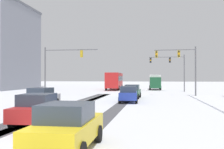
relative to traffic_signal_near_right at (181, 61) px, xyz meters
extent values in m
cube|color=#4C4C51|center=(-10.34, -13.05, -4.61)|extent=(0.72, 32.99, 0.01)
cube|color=#4C4C51|center=(-6.54, -13.05, -4.61)|extent=(1.08, 32.99, 0.01)
cube|color=#4C4C51|center=(-11.33, -13.05, -4.61)|extent=(0.78, 32.99, 0.01)
cube|color=#4C4C51|center=(-10.35, -13.05, -4.61)|extent=(1.11, 32.99, 0.01)
cylinder|color=#56565B|center=(1.81, -0.06, -1.36)|extent=(0.18, 0.18, 6.50)
cylinder|color=#56565B|center=(-0.80, 0.05, 1.49)|extent=(5.23, 0.33, 0.12)
cube|color=#B79319|center=(-0.28, 0.03, 0.94)|extent=(0.33, 0.25, 0.90)
sphere|color=black|center=(-0.29, -0.13, 1.24)|extent=(0.20, 0.20, 0.20)
sphere|color=orange|center=(-0.29, -0.13, 0.94)|extent=(0.20, 0.20, 0.20)
sphere|color=black|center=(-0.29, -0.13, 0.64)|extent=(0.20, 0.20, 0.20)
cube|color=#B79319|center=(-3.15, 0.14, 0.94)|extent=(0.33, 0.25, 0.90)
sphere|color=black|center=(-3.16, -0.02, 1.24)|extent=(0.20, 0.20, 0.20)
sphere|color=orange|center=(-3.16, -0.02, 0.94)|extent=(0.20, 0.20, 0.20)
sphere|color=black|center=(-3.16, -0.02, 0.64)|extent=(0.20, 0.20, 0.20)
cylinder|color=#56565B|center=(-17.80, -2.06, -1.36)|extent=(0.18, 0.18, 6.50)
cylinder|color=#56565B|center=(-14.23, -2.03, 1.49)|extent=(7.13, 0.18, 0.12)
cube|color=#B79319|center=(-12.80, -2.02, 0.94)|extent=(0.32, 0.24, 0.90)
sphere|color=black|center=(-12.81, -1.86, 1.24)|extent=(0.20, 0.20, 0.20)
sphere|color=orange|center=(-12.81, -1.86, 0.94)|extent=(0.20, 0.20, 0.20)
sphere|color=black|center=(-12.81, -1.86, 0.64)|extent=(0.20, 0.20, 0.20)
cylinder|color=#56565B|center=(1.81, 11.94, -1.36)|extent=(0.18, 0.18, 6.50)
cylinder|color=#56565B|center=(-1.26, 12.07, 1.49)|extent=(6.14, 0.37, 0.12)
cube|color=black|center=(-0.65, 12.04, 0.94)|extent=(0.33, 0.25, 0.90)
sphere|color=black|center=(-0.65, 11.88, 1.24)|extent=(0.20, 0.20, 0.20)
sphere|color=orange|center=(-0.65, 11.88, 0.94)|extent=(0.20, 0.20, 0.20)
sphere|color=black|center=(-0.65, 11.88, 0.64)|extent=(0.20, 0.20, 0.20)
cube|color=black|center=(-4.02, 12.18, 0.94)|extent=(0.33, 0.25, 0.90)
sphere|color=black|center=(-4.03, 12.02, 1.24)|extent=(0.20, 0.20, 0.20)
sphere|color=orange|center=(-4.03, 12.02, 0.94)|extent=(0.20, 0.20, 0.20)
sphere|color=black|center=(-4.03, 12.02, 0.64)|extent=(0.20, 0.20, 0.20)
cube|color=#194C2D|center=(-6.07, -3.64, -3.94)|extent=(1.86, 4.16, 0.70)
cube|color=#2D3847|center=(-6.07, -3.79, -3.29)|extent=(1.63, 1.96, 0.60)
cylinder|color=black|center=(-6.83, -2.34, -4.29)|extent=(0.24, 0.65, 0.64)
cylinder|color=black|center=(-5.21, -2.41, -4.29)|extent=(0.24, 0.65, 0.64)
cylinder|color=black|center=(-6.92, -4.88, -4.29)|extent=(0.24, 0.65, 0.64)
cylinder|color=black|center=(-5.31, -4.95, -4.29)|extent=(0.24, 0.65, 0.64)
cube|color=#233899|center=(-6.05, -8.73, -3.94)|extent=(1.92, 4.19, 0.70)
cube|color=#2D3847|center=(-6.05, -8.88, -3.29)|extent=(1.66, 1.98, 0.60)
cylinder|color=black|center=(-6.93, -7.50, -4.29)|extent=(0.25, 0.65, 0.64)
cylinder|color=black|center=(-5.32, -7.41, -4.29)|extent=(0.25, 0.65, 0.64)
cylinder|color=black|center=(-6.79, -10.04, -4.29)|extent=(0.25, 0.65, 0.64)
cylinder|color=black|center=(-5.18, -9.95, -4.29)|extent=(0.25, 0.65, 0.64)
cube|color=#B7BABF|center=(-12.91, -13.97, -3.94)|extent=(1.86, 4.16, 0.70)
cube|color=#2D3847|center=(-12.92, -14.12, -3.29)|extent=(1.63, 1.96, 0.60)
cylinder|color=black|center=(-13.67, -12.67, -4.29)|extent=(0.24, 0.65, 0.64)
cylinder|color=black|center=(-12.06, -12.74, -4.29)|extent=(0.24, 0.65, 0.64)
cylinder|color=black|center=(-13.77, -15.21, -4.29)|extent=(0.24, 0.65, 0.64)
cylinder|color=black|center=(-12.16, -15.28, -4.29)|extent=(0.24, 0.65, 0.64)
cube|color=red|center=(-9.70, -21.51, -3.94)|extent=(1.92, 4.19, 0.70)
cube|color=#2D3847|center=(-9.69, -21.66, -3.29)|extent=(1.66, 1.98, 0.60)
cylinder|color=black|center=(-10.57, -20.28, -4.29)|extent=(0.25, 0.65, 0.64)
cylinder|color=black|center=(-8.96, -20.19, -4.29)|extent=(0.25, 0.65, 0.64)
cylinder|color=black|center=(-10.43, -22.82, -4.29)|extent=(0.25, 0.65, 0.64)
cylinder|color=black|center=(-8.82, -22.73, -4.29)|extent=(0.25, 0.65, 0.64)
cube|color=yellow|center=(-6.52, -26.05, -3.94)|extent=(1.75, 4.12, 0.70)
cube|color=#2D3847|center=(-6.52, -26.20, -3.29)|extent=(1.58, 1.92, 0.60)
cylinder|color=black|center=(-7.35, -24.79, -4.29)|extent=(0.23, 0.64, 0.64)
cylinder|color=black|center=(-5.73, -24.77, -4.29)|extent=(0.23, 0.64, 0.64)
cube|color=#B21E1E|center=(-11.30, 17.12, -2.68)|extent=(2.98, 11.10, 2.90)
cube|color=#283342|center=(-11.30, 17.12, -2.33)|extent=(2.98, 10.22, 0.90)
cylinder|color=black|center=(-9.95, 13.33, -4.13)|extent=(0.34, 0.97, 0.96)
cylinder|color=black|center=(-12.32, 13.22, -4.13)|extent=(0.34, 0.97, 0.96)
cylinder|color=black|center=(-10.26, 20.47, -4.13)|extent=(0.34, 0.97, 0.96)
cylinder|color=black|center=(-12.63, 20.37, -4.13)|extent=(0.34, 0.97, 0.96)
cube|color=#194C2D|center=(-3.14, 16.12, -3.14)|extent=(2.14, 2.24, 2.10)
cube|color=silver|center=(-3.21, 19.82, -2.89)|extent=(2.29, 5.24, 2.60)
cylinder|color=black|center=(-2.14, 16.58, -4.19)|extent=(0.29, 0.84, 0.84)
cylinder|color=black|center=(-4.16, 16.54, -4.19)|extent=(0.29, 0.84, 0.84)
cylinder|color=black|center=(-2.22, 21.27, -4.19)|extent=(0.29, 0.84, 0.84)
cylinder|color=black|center=(-4.25, 21.23, -4.19)|extent=(0.29, 0.84, 0.84)
camera|label=1|loc=(-3.65, -34.51, -2.13)|focal=41.38mm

